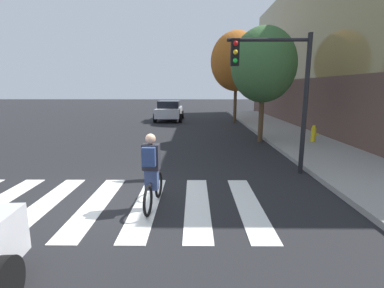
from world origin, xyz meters
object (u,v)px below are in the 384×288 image
object	(u,v)px
street_tree_near	(263,65)
street_tree_mid	(236,61)
traffic_light_near	(279,80)
sedan_mid	(169,110)
fire_hydrant	(314,134)
cyclist	(152,172)

from	to	relation	value
street_tree_near	street_tree_mid	distance (m)	7.97
traffic_light_near	street_tree_near	distance (m)	5.44
traffic_light_near	street_tree_near	world-z (taller)	street_tree_near
sedan_mid	fire_hydrant	distance (m)	12.65
cyclist	fire_hydrant	size ratio (longest dim) A/B	2.19
street_tree_near	street_tree_mid	bearing A→B (deg)	91.17
sedan_mid	traffic_light_near	bearing A→B (deg)	-72.79
street_tree_mid	traffic_light_near	bearing A→B (deg)	-92.63
fire_hydrant	street_tree_near	distance (m)	3.99
cyclist	street_tree_mid	bearing A→B (deg)	75.74
cyclist	street_tree_mid	size ratio (longest dim) A/B	0.25
sedan_mid	fire_hydrant	xyz separation A→B (m)	(7.62, -10.10, -0.29)
traffic_light_near	fire_hydrant	bearing A→B (deg)	55.91
cyclist	street_tree_near	world-z (taller)	street_tree_near
fire_hydrant	street_tree_near	size ratio (longest dim) A/B	0.14
sedan_mid	street_tree_mid	world-z (taller)	street_tree_mid
traffic_light_near	street_tree_near	size ratio (longest dim) A/B	0.77
traffic_light_near	street_tree_mid	world-z (taller)	street_tree_mid
sedan_mid	traffic_light_near	xyz separation A→B (m)	(4.54, -14.65, 2.04)
cyclist	fire_hydrant	world-z (taller)	cyclist
cyclist	street_tree_mid	xyz separation A→B (m)	(4.05, 15.92, 3.71)
street_tree_near	traffic_light_near	bearing A→B (deg)	-98.23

